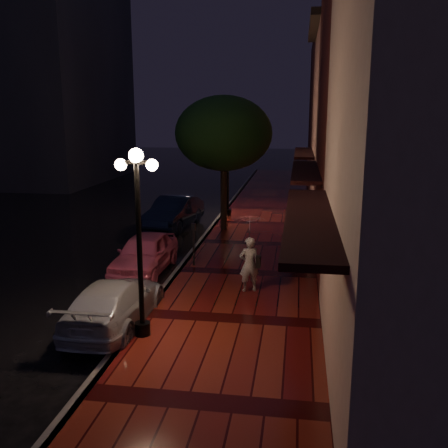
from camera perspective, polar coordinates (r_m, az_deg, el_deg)
The scene contains 14 objects.
ground at distance 16.67m, azimuth -5.18°, elevation -5.64°, with size 120.00×120.00×0.00m, color black.
sidewalk at distance 16.28m, azimuth 2.57°, elevation -5.77°, with size 4.50×60.00×0.15m, color #410B0B.
curb at distance 16.64m, azimuth -5.19°, elevation -5.39°, with size 0.25×60.00×0.15m, color #595451.
storefront_mid at distance 17.66m, azimuth 19.41°, elevation 12.87°, with size 5.00×8.00×11.00m, color #511914.
storefront_far at distance 25.58m, azimuth 15.95°, elevation 10.54°, with size 5.00×8.00×9.00m, color #8C5951.
storefront_extra at distance 35.51m, azimuth 13.98°, elevation 11.89°, with size 5.00×12.00×10.00m, color #511914.
streetlamp_near at distance 11.24m, azimuth -9.71°, elevation -0.95°, with size 0.96×0.36×4.31m.
streetlamp_far at distance 24.75m, azimuth 0.43°, elevation 6.55°, with size 0.96×0.36×4.31m.
street_tree at distance 21.62m, azimuth -0.02°, elevation 10.05°, with size 4.16×4.16×5.80m.
pink_car at distance 16.76m, azimuth -9.05°, elevation -3.32°, with size 1.53×3.81×1.30m, color #E35D83.
navy_car at distance 23.01m, azimuth -5.76°, elevation 1.30°, with size 1.53×4.40×1.45m, color black.
silver_car at distance 12.82m, azimuth -12.41°, elevation -8.79°, with size 1.65×4.06×1.18m, color #B0B1B8.
woman_with_umbrella at distance 14.18m, azimuth 2.94°, elevation -1.98°, with size 0.93×0.95×2.24m.
parking_meter at distance 16.76m, azimuth -3.50°, elevation -1.85°, with size 0.15×0.12×1.45m.
Camera 1 is at (3.82, -15.37, 5.19)m, focal length 40.00 mm.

